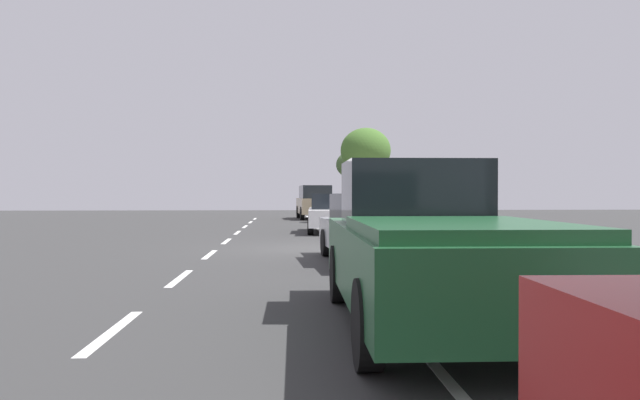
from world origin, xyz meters
name	(u,v)px	position (x,y,z in m)	size (l,w,h in m)	color
ground	(315,248)	(0.00, 0.00, 0.00)	(75.66, 75.66, 0.00)	#343434
sidewalk	(464,245)	(4.20, 0.00, 0.08)	(4.20, 47.29, 0.16)	#A49395
curb_edge	(387,245)	(2.01, 0.00, 0.08)	(0.16, 47.29, 0.16)	gray
lane_stripe_centre	(210,255)	(-2.70, -1.54, 0.00)	(0.14, 44.20, 0.01)	white
lane_stripe_bike_edge	(335,248)	(0.54, 0.00, 0.00)	(0.12, 47.29, 0.01)	white
parked_pickup_green_second	(427,248)	(0.85, -9.83, 0.90)	(2.06, 5.32, 1.95)	#1E512D
parked_sedan_silver_mid	(370,228)	(1.09, -3.34, 0.75)	(2.07, 4.51, 1.52)	#B7BABF
parked_sedan_white_far	(331,213)	(0.96, 6.85, 0.75)	(1.99, 4.47, 1.52)	white
parked_suv_tan_farthest	(315,202)	(0.87, 19.19, 1.03)	(2.17, 4.80, 1.99)	tan
bicycle_at_curb	(360,230)	(1.55, 2.36, 0.36)	(1.59, 0.75, 0.73)	black
cyclist_with_backpack	(369,209)	(1.77, 1.90, 1.05)	(0.50, 0.58, 1.72)	#C6B284
street_tree_mid_block	(366,151)	(3.34, 14.87, 3.73)	(2.64, 2.64, 4.80)	#533A1F
street_tree_far_end	(355,165)	(3.34, 19.95, 3.23)	(2.29, 2.29, 4.00)	brown
fire_hydrant	(588,282)	(2.44, -10.46, 0.59)	(0.22, 0.22, 0.84)	red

